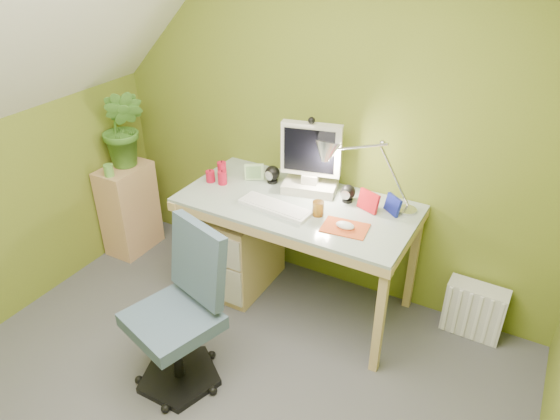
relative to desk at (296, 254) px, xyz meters
The scene contains 19 objects.
wall_back 0.89m from the desk, 89.46° to the left, with size 3.20×0.01×2.40m, color olive.
desk is the anchor object (origin of this frame).
monitor 0.68m from the desk, 90.00° to the left, with size 0.38×0.22×0.52m, color beige, non-canonical shape.
speaker_left 0.55m from the desk, 149.35° to the left, with size 0.10×0.10×0.12m, color black, non-canonical shape.
speaker_right 0.55m from the desk, 30.65° to the left, with size 0.09×0.09×0.11m, color black, non-canonical shape.
keyboard 0.44m from the desk, 119.74° to the right, with size 0.47×0.15×0.02m, color white.
mousepad 0.57m from the desk, 20.22° to the right, with size 0.26×0.18×0.01m, color #C2491E.
mouse 0.58m from the desk, 20.22° to the right, with size 0.11×0.07×0.04m, color white.
amber_tumbler 0.48m from the desk, 23.96° to the right, with size 0.07×0.07×0.09m, color #885713.
candle_cluster 0.75m from the desk, behind, with size 0.16×0.14×0.12m, color red, non-canonical shape.
photo_frame_red 0.63m from the desk, 15.95° to the left, with size 0.14×0.02×0.12m, color red.
photo_frame_blue 0.74m from the desk, 15.95° to the left, with size 0.13×0.02×0.11m, color navy.
photo_frame_green 0.62m from the desk, 160.71° to the left, with size 0.13×0.02×0.11m, color #ACCF8E.
desk_lamp 0.87m from the desk, 21.80° to the left, with size 0.61×0.26×0.65m, color silver, non-canonical shape.
side_ledge 1.45m from the desk, behind, with size 0.26×0.41×0.71m, color tan.
potted_plant 1.55m from the desk, behind, with size 0.33×0.26×0.59m, color #417627.
green_cup 1.48m from the desk, behind, with size 0.07×0.07×0.09m, color #66A545.
task_chair 0.99m from the desk, 105.62° to the right, with size 0.50×0.50×0.91m, color #3C5063, non-canonical shape.
radiator 1.18m from the desk, 13.40° to the left, with size 0.36×0.14×0.36m, color silver.
Camera 1 is at (1.26, -1.27, 2.37)m, focal length 33.00 mm.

